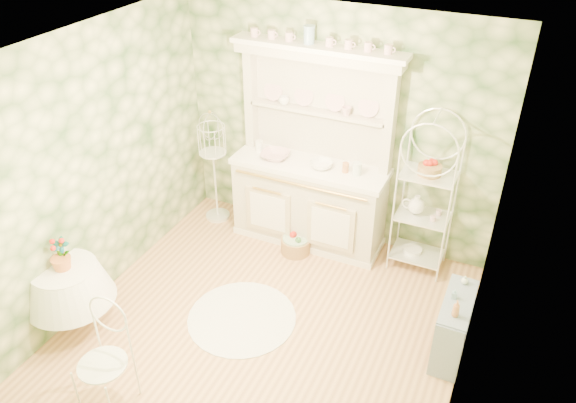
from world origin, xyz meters
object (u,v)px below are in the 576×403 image
at_px(kitchen_dresser, 310,153).
at_px(bakers_rack, 427,190).
at_px(birdcage_stand, 214,166).
at_px(floor_basket, 296,244).
at_px(cafe_chair, 104,369).
at_px(round_table, 71,298).
at_px(side_shelf, 453,327).

bearing_deg(kitchen_dresser, bakers_rack, 1.50).
relative_size(kitchen_dresser, bakers_rack, 1.18).
relative_size(kitchen_dresser, birdcage_stand, 1.56).
bearing_deg(floor_basket, cafe_chair, -102.53).
bearing_deg(kitchen_dresser, floor_basket, -94.68).
relative_size(bakers_rack, cafe_chair, 2.43).
relative_size(round_table, cafe_chair, 0.88).
xyz_separation_m(kitchen_dresser, side_shelf, (1.88, -1.11, -0.85)).
bearing_deg(cafe_chair, round_table, 144.32).
bearing_deg(bakers_rack, cafe_chair, -123.10).
relative_size(bakers_rack, side_shelf, 2.79).
bearing_deg(cafe_chair, kitchen_dresser, 75.89).
xyz_separation_m(birdcage_stand, floor_basket, (1.19, -0.26, -0.63)).
relative_size(side_shelf, floor_basket, 2.13).
xyz_separation_m(round_table, cafe_chair, (0.89, -0.58, 0.05)).
distance_m(cafe_chair, birdcage_stand, 2.90).
distance_m(bakers_rack, floor_basket, 1.61).
height_order(bakers_rack, floor_basket, bakers_rack).
relative_size(birdcage_stand, floor_basket, 4.51).
bearing_deg(birdcage_stand, side_shelf, -18.71).
xyz_separation_m(side_shelf, birdcage_stand, (-3.10, 1.05, 0.44)).
relative_size(kitchen_dresser, side_shelf, 3.29).
bearing_deg(cafe_chair, birdcage_stand, 100.14).
height_order(birdcage_stand, floor_basket, birdcage_stand).
bearing_deg(kitchen_dresser, birdcage_stand, -177.38).
xyz_separation_m(kitchen_dresser, round_table, (-1.48, -2.28, -0.79)).
bearing_deg(side_shelf, floor_basket, 150.44).
distance_m(kitchen_dresser, side_shelf, 2.34).
xyz_separation_m(round_table, birdcage_stand, (0.26, 2.23, 0.38)).
height_order(round_table, birdcage_stand, birdcage_stand).
bearing_deg(side_shelf, cafe_chair, -151.58).
bearing_deg(bakers_rack, birdcage_stand, -178.03).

